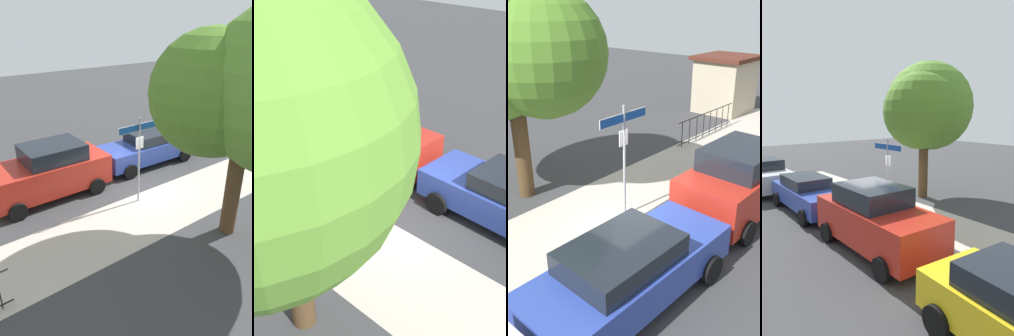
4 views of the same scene
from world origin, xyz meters
The scene contains 7 objects.
ground_plane centered at (0.00, 0.00, 0.00)m, with size 60.00×60.00×0.00m, color #38383A.
sidewalk_strip centered at (2.00, 1.30, 0.00)m, with size 24.00×2.60×0.00m, color #B4AA9E.
street_sign centered at (0.56, 0.40, 2.25)m, with size 1.73×0.07×3.16m.
car_blue centered at (-1.93, -1.99, 0.79)m, with size 4.64×2.03×1.52m.
car_red centered at (2.95, -1.92, 1.00)m, with size 4.50×2.16×2.01m.
iron_fence centered at (8.07, 2.30, 0.56)m, with size 4.41×0.04×1.07m.
utility_shed centered at (12.28, 3.80, 1.50)m, with size 3.01×2.81×2.94m.
Camera 3 is at (-6.41, -5.99, 5.59)m, focal length 41.10 mm.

